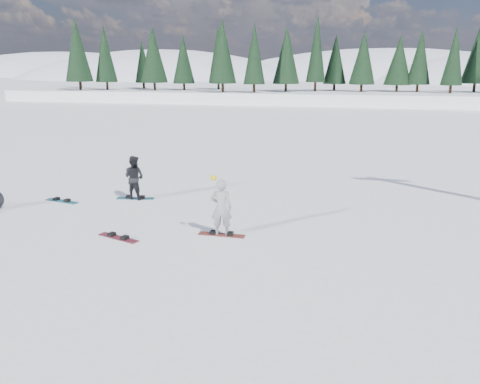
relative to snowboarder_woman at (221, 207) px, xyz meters
name	(u,v)px	position (x,y,z in m)	size (l,w,h in m)	color
ground	(180,229)	(-1.51, 0.31, -0.93)	(420.00, 420.00, 0.00)	white
alpine_backdrop	(307,111)	(-13.23, 189.48, -14.90)	(412.50, 227.00, 53.20)	white
snowboarder_woman	(221,207)	(0.00, 0.00, 0.00)	(0.72, 0.53, 1.98)	gray
snowboarder_man	(134,177)	(-4.47, 3.28, -0.05)	(0.86, 0.67, 1.76)	black
snowboard_woman	(222,235)	(0.00, 0.00, -0.91)	(1.50, 0.28, 0.03)	#993321
snowboard_man	(135,198)	(-4.47, 3.28, -0.91)	(1.50, 0.28, 0.03)	teal
snowboard_loose_c	(62,201)	(-7.14, 2.27, -0.91)	(1.50, 0.28, 0.03)	teal
snowboard_loose_b	(118,238)	(-3.07, -0.97, -0.91)	(1.50, 0.28, 0.03)	maroon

